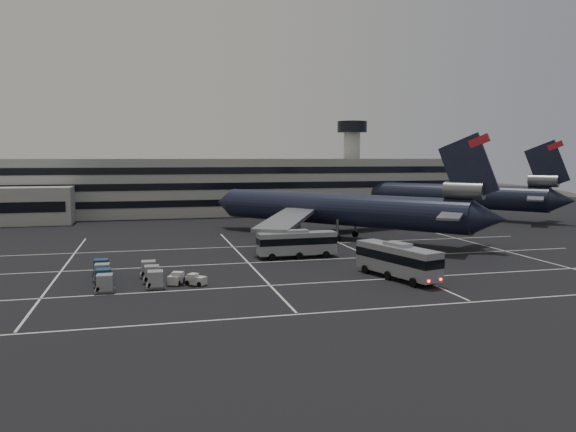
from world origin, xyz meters
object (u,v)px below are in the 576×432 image
object	(u,v)px
uld_cluster	(124,275)
tug_a	(176,279)
trijet_main	(339,209)
bus_near	(397,259)
bus_far	(297,242)

from	to	relation	value
uld_cluster	tug_a	bearing A→B (deg)	-21.34
trijet_main	uld_cluster	world-z (taller)	trijet_main
tug_a	uld_cluster	distance (m)	6.15
trijet_main	tug_a	world-z (taller)	trijet_main
bus_near	bus_far	bearing A→B (deg)	99.42
bus_near	bus_far	size ratio (longest dim) A/B	1.10
bus_near	bus_far	distance (m)	18.27
tug_a	uld_cluster	world-z (taller)	uld_cluster
tug_a	bus_near	bearing A→B (deg)	13.18
bus_near	tug_a	bearing A→B (deg)	156.29
trijet_main	bus_near	xyz separation A→B (m)	(-4.34, -33.15, -2.87)
trijet_main	tug_a	xyz separation A→B (m)	(-29.97, -29.77, -4.58)
trijet_main	uld_cluster	size ratio (longest dim) A/B	3.92
bus_far	tug_a	size ratio (longest dim) A/B	4.26
bus_far	uld_cluster	world-z (taller)	bus_far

